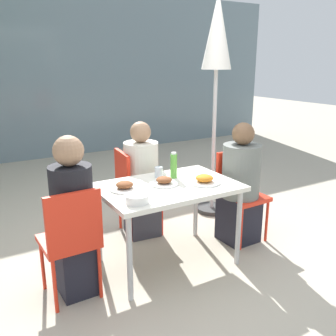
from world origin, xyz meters
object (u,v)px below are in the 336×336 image
Objects in this scene: person_far at (142,183)px; salad_bowl at (137,199)px; person_right at (240,187)px; chair_left at (71,236)px; person_left at (74,221)px; closed_umbrella at (217,48)px; chair_right at (238,188)px; drinking_cup at (159,172)px; chair_far at (133,186)px; bottle at (174,166)px.

salad_bowl is at bearing -22.43° from person_far.
person_right is 1.28m from salad_bowl.
chair_left is 0.75× the size of person_far.
closed_umbrella is (1.89, 0.79, 1.28)m from person_left.
person_right is (-0.05, -0.08, 0.03)m from chair_right.
person_left is at bearing 57.93° from chair_left.
chair_left is 0.55m from salad_bowl.
person_far is (0.94, 0.75, 0.03)m from chair_left.
person_left is at bearing -163.63° from drinking_cup.
person_right is at bearing 2.68° from chair_left.
person_left is at bearing 2.65° from chair_right.
salad_bowl is at bearing 10.46° from person_right.
chair_far is 0.75× the size of person_far.
person_right is 5.11× the size of bottle.
person_far is at bearing 99.98° from bottle.
closed_umbrella is at bearing -106.77° from chair_right.
closed_umbrella is (0.99, 0.13, 1.32)m from person_far.
salad_bowl is (-0.47, -0.88, 0.21)m from person_far.
chair_far is at bearing 41.16° from chair_left.
person_right is at bearing -106.90° from closed_umbrella.
person_right is at bearing 57.93° from chair_right.
chair_right is 3.79× the size of bottle.
bottle reaches higher than chair_far.
chair_far is at bearing 106.40° from bottle.
person_right is 1.53m from closed_umbrella.
chair_right is at bearing -122.07° from person_right.
closed_umbrella is (0.23, 0.75, 1.32)m from person_right.
salad_bowl is at bearing 13.45° from chair_right.
chair_far is at bearing -176.09° from closed_umbrella.
chair_left is at bearing -41.58° from chair_far.
chair_right is at bearing -105.07° from closed_umbrella.
bottle is (0.09, -0.49, 0.29)m from person_far.
salad_bowl is at bearing -17.82° from chair_left.
person_far is at bearing 61.98° from salad_bowl.
chair_right is 0.36× the size of closed_umbrella.
chair_right is 1.07m from chair_far.
closed_umbrella is (0.18, 0.66, 1.35)m from chair_right.
person_left reaches higher than chair_far.
salad_bowl is at bearing -133.18° from drinking_cup.
bottle is (1.03, 0.26, 0.32)m from chair_left.
closed_umbrella is (1.94, 0.88, 1.35)m from chair_left.
salad_bowl is (-0.44, -0.47, -0.02)m from drinking_cup.
chair_right is at bearing -3.72° from bottle.
drinking_cup is at bearing 1.97° from person_far.
bottle reaches higher than chair_left.
person_left is 5.32× the size of bottle.
person_left is 1.72m from chair_right.
bottle reaches higher than chair_right.
person_left is 1.40× the size of chair_far.
person_left is 1.11m from person_far.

